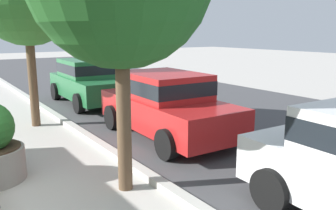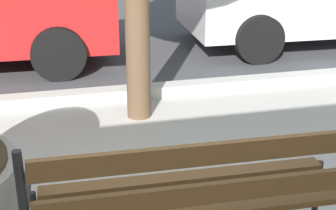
# 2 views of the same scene
# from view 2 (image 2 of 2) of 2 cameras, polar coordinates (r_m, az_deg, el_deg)

# --- Properties ---
(street_surface) EXTENTS (60.00, 9.00, 0.01)m
(street_surface) POSITION_cam_2_polar(r_m,az_deg,el_deg) (9.81, -10.75, 10.19)
(street_surface) COLOR #424244
(street_surface) RESTS_ON ground
(curb_stone) EXTENTS (60.00, 0.20, 0.12)m
(curb_stone) POSITION_cam_2_polar(r_m,az_deg,el_deg) (5.37, -7.84, 1.11)
(curb_stone) COLOR #B2AFA8
(curb_stone) RESTS_ON ground
(park_bench) EXTENTS (1.81, 0.58, 0.95)m
(park_bench) POSITION_cam_2_polar(r_m,az_deg,el_deg) (2.71, 3.48, -9.60)
(park_bench) COLOR brown
(park_bench) RESTS_ON ground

